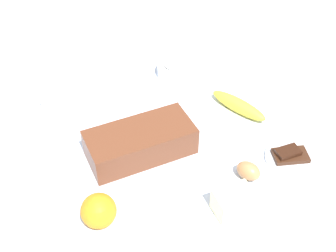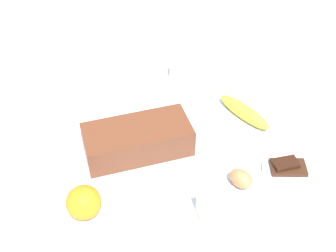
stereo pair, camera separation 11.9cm
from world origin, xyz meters
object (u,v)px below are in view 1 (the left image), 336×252
object	(u,v)px
loaf_pan	(140,142)
chocolate_plate	(290,157)
butter_block	(233,202)
orange_fruit	(99,211)
sugar_bowl	(54,99)
banana	(238,105)
flour_bowl	(176,67)
egg_near_butter	(248,171)

from	to	relation	value
loaf_pan	chocolate_plate	size ratio (longest dim) A/B	2.29
butter_block	orange_fruit	bearing A→B (deg)	-9.10
sugar_bowl	banana	bearing A→B (deg)	163.03
orange_fruit	chocolate_plate	world-z (taller)	orange_fruit
loaf_pan	orange_fruit	bearing A→B (deg)	44.63
orange_fruit	chocolate_plate	bearing A→B (deg)	-172.65
flour_bowl	chocolate_plate	bearing A→B (deg)	112.24
banana	chocolate_plate	distance (m)	0.23
loaf_pan	butter_block	bearing A→B (deg)	114.94
orange_fruit	egg_near_butter	size ratio (longest dim) A/B	1.30
sugar_bowl	banana	distance (m)	0.55
loaf_pan	flour_bowl	world-z (taller)	loaf_pan
banana	flour_bowl	bearing A→B (deg)	-60.26
sugar_bowl	chocolate_plate	distance (m)	0.70
orange_fruit	butter_block	size ratio (longest dim) A/B	0.91
chocolate_plate	orange_fruit	bearing A→B (deg)	7.35
egg_near_butter	chocolate_plate	world-z (taller)	egg_near_butter
loaf_pan	orange_fruit	xyz separation A→B (m)	(0.14, 0.19, -0.00)
orange_fruit	egg_near_butter	distance (m)	0.38
flour_bowl	sugar_bowl	distance (m)	0.40
loaf_pan	banana	xyz separation A→B (m)	(-0.32, -0.10, -0.02)
orange_fruit	egg_near_butter	xyz separation A→B (m)	(-0.38, -0.04, -0.02)
flour_bowl	egg_near_butter	world-z (taller)	flour_bowl
orange_fruit	loaf_pan	bearing A→B (deg)	-125.70
loaf_pan	chocolate_plate	world-z (taller)	loaf_pan
flour_bowl	butter_block	distance (m)	0.57
chocolate_plate	egg_near_butter	bearing A→B (deg)	11.83
sugar_bowl	banana	size ratio (longest dim) A/B	0.70
butter_block	egg_near_butter	distance (m)	0.12
orange_fruit	chocolate_plate	size ratio (longest dim) A/B	0.63
banana	orange_fruit	size ratio (longest dim) A/B	2.31
sugar_bowl	egg_near_butter	xyz separation A→B (m)	(-0.45, 0.41, -0.01)
sugar_bowl	orange_fruit	bearing A→B (deg)	98.65
egg_near_butter	chocolate_plate	xyz separation A→B (m)	(-0.13, -0.03, -0.01)
loaf_pan	butter_block	xyz separation A→B (m)	(-0.17, 0.24, -0.01)
banana	orange_fruit	xyz separation A→B (m)	(0.46, 0.29, 0.02)
butter_block	flour_bowl	bearing A→B (deg)	-92.21
butter_block	egg_near_butter	xyz separation A→B (m)	(-0.08, -0.09, -0.01)
banana	orange_fruit	bearing A→B (deg)	32.45
egg_near_butter	sugar_bowl	bearing A→B (deg)	-42.48
chocolate_plate	butter_block	bearing A→B (deg)	29.20
flour_bowl	banana	bearing A→B (deg)	119.74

